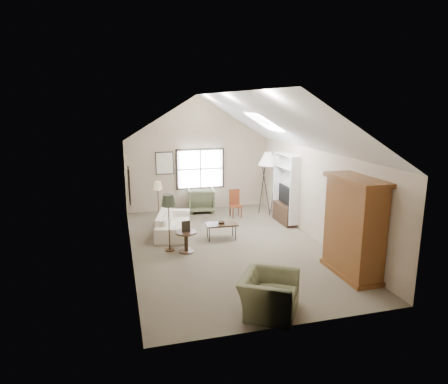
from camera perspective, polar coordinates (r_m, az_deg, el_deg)
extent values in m
cube|color=brown|center=(10.74, 0.56, -7.76)|extent=(5.00, 8.00, 0.01)
cube|color=tan|center=(14.17, -3.82, 2.53)|extent=(5.00, 0.01, 2.50)
cube|color=tan|center=(6.79, 9.91, -9.24)|extent=(5.00, 0.01, 2.50)
cube|color=tan|center=(10.00, -13.35, -2.16)|extent=(0.01, 8.00, 2.50)
cube|color=tan|center=(11.29, 12.89, -0.44)|extent=(0.01, 8.00, 2.50)
cube|color=black|center=(14.12, -3.40, 3.32)|extent=(1.72, 0.08, 1.42)
cube|color=black|center=(10.18, -13.39, 0.99)|extent=(0.68, 0.04, 0.88)
cube|color=black|center=(13.89, -8.49, 4.09)|extent=(0.62, 0.04, 0.78)
cube|color=brown|center=(9.18, 18.07, -4.79)|extent=(0.60, 1.50, 2.20)
cube|color=white|center=(12.64, 8.84, 0.68)|extent=(0.32, 1.30, 2.10)
cube|color=#382316|center=(12.84, 8.63, -3.03)|extent=(0.34, 1.18, 0.60)
cube|color=black|center=(12.68, 8.73, -0.34)|extent=(0.05, 0.90, 0.55)
imported|color=beige|center=(11.79, -7.24, -4.34)|extent=(1.33, 2.31, 0.63)
imported|color=#5A5E42|center=(7.53, 6.43, -14.29)|extent=(1.41, 1.45, 0.72)
imported|color=#5D6446|center=(13.96, -3.29, -1.11)|extent=(1.01, 1.04, 0.84)
cube|color=#322314|center=(11.23, -0.39, -5.62)|extent=(0.91, 0.54, 0.45)
imported|color=#3B2418|center=(11.15, -0.39, -4.40)|extent=(0.22, 0.22, 0.05)
cylinder|color=#3B2318|center=(10.32, -5.42, -7.09)|extent=(0.66, 0.66, 0.54)
cube|color=brown|center=(13.26, 1.70, -1.66)|extent=(0.37, 0.37, 0.92)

